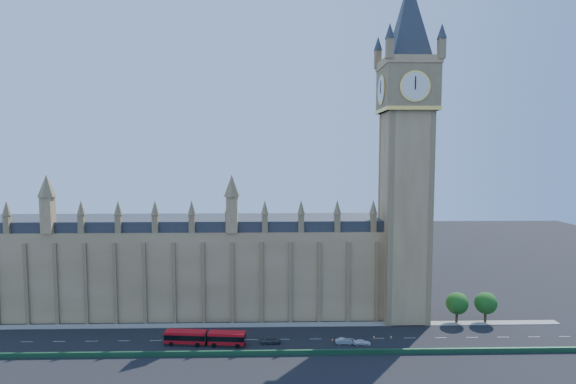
{
  "coord_description": "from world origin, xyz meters",
  "views": [
    {
      "loc": [
        2.41,
        -109.56,
        46.35
      ],
      "look_at": [
        5.31,
        10.0,
        36.43
      ],
      "focal_mm": 28.0,
      "sensor_mm": 36.0,
      "label": 1
    }
  ],
  "objects_px": {
    "car_silver": "(344,341)",
    "red_bus": "(205,338)",
    "car_grey": "(271,340)",
    "car_white": "(362,342)"
  },
  "relations": [
    {
      "from": "red_bus",
      "to": "car_silver",
      "type": "distance_m",
      "value": 34.14
    },
    {
      "from": "red_bus",
      "to": "car_silver",
      "type": "xyz_separation_m",
      "value": [
        34.13,
        -0.33,
        -1.06
      ]
    },
    {
      "from": "red_bus",
      "to": "car_grey",
      "type": "xyz_separation_m",
      "value": [
        16.01,
        0.4,
        -0.94
      ]
    },
    {
      "from": "car_grey",
      "to": "car_white",
      "type": "bearing_deg",
      "value": -93.65
    },
    {
      "from": "car_white",
      "to": "car_silver",
      "type": "bearing_deg",
      "value": 82.68
    },
    {
      "from": "red_bus",
      "to": "car_white",
      "type": "bearing_deg",
      "value": 3.69
    },
    {
      "from": "car_silver",
      "to": "car_white",
      "type": "distance_m",
      "value": 4.32
    },
    {
      "from": "red_bus",
      "to": "car_white",
      "type": "relative_size",
      "value": 4.69
    },
    {
      "from": "car_silver",
      "to": "red_bus",
      "type": "bearing_deg",
      "value": 89.79
    },
    {
      "from": "car_grey",
      "to": "car_white",
      "type": "relative_size",
      "value": 1.14
    }
  ]
}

